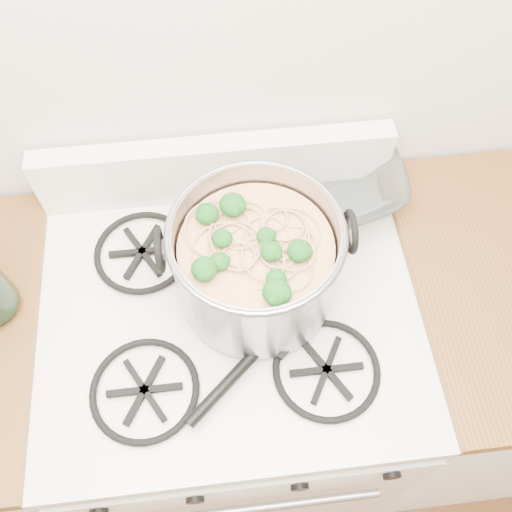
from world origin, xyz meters
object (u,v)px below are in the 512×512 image
object	(u,v)px
spatula	(282,324)
glass_bowl	(327,184)
stock_pot	(256,263)
gas_range	(236,385)

from	to	relation	value
spatula	glass_bowl	world-z (taller)	glass_bowl
stock_pot	spatula	bearing A→B (deg)	-65.68
gas_range	stock_pot	xyz separation A→B (m)	(0.06, 0.04, 0.59)
gas_range	glass_bowl	bearing A→B (deg)	47.71
gas_range	spatula	world-z (taller)	spatula
spatula	glass_bowl	xyz separation A→B (m)	(0.14, 0.32, 0.00)
gas_range	spatula	distance (m)	0.51
gas_range	spatula	xyz separation A→B (m)	(0.10, -0.05, 0.50)
stock_pot	glass_bowl	xyz separation A→B (m)	(0.18, 0.23, -0.08)
glass_bowl	spatula	bearing A→B (deg)	-114.22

